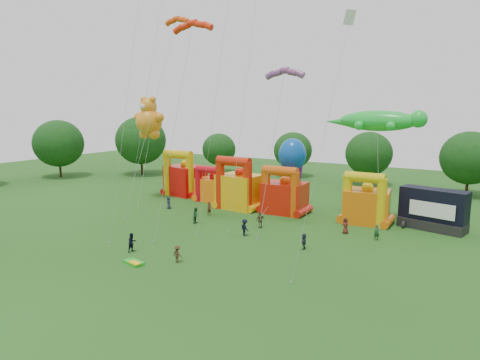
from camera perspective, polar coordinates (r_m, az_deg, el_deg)
The scene contains 24 objects.
ground at distance 38.59m, azimuth -17.14°, elevation -11.78°, with size 160.00×160.00×0.00m, color #1E4A14.
tree_ring at distance 38.04m, azimuth -18.09°, elevation -2.30°, with size 119.46×121.52×12.07m.
bouncy_castle_0 at distance 68.80m, azimuth -7.49°, elevation 0.29°, with size 6.55×5.68×7.29m.
bouncy_castle_1 at distance 63.79m, azimuth -3.62°, elevation -1.00°, with size 5.37×4.64×5.44m.
bouncy_castle_2 at distance 59.04m, azimuth -0.19°, elevation -1.16°, with size 5.94×4.92×7.34m.
bouncy_castle_3 at distance 56.69m, azimuth 5.87°, elevation -2.01°, with size 5.60×4.59×6.41m.
bouncy_castle_4 at distance 53.61m, azimuth 16.48°, elevation -3.04°, with size 5.67×4.78×6.38m.
stage_trailer at distance 53.73m, azimuth 24.35°, elevation -3.64°, with size 7.63×4.28×4.75m.
teddy_bear_kite at distance 63.71m, azimuth -12.51°, elevation 3.18°, with size 6.04×8.36×15.57m.
gecko_kite at distance 53.46m, azimuth 17.93°, elevation 3.68°, with size 12.19×6.35×13.64m.
octopus_kite at distance 59.65m, azimuth 6.49°, elevation 1.75°, with size 3.93×10.77×9.71m.
parafoil_kites at distance 53.78m, azimuth -9.45°, elevation 7.96°, with size 21.56×15.24×26.38m.
diamond_kites at distance 45.89m, azimuth -4.88°, elevation 13.15°, with size 25.56×16.08×40.84m.
folded_kite_bundle at distance 40.05m, azimuth -13.96°, elevation -10.62°, with size 2.17×1.42×0.31m.
spectator_0 at distance 59.95m, azimuth -9.48°, elevation -3.01°, with size 0.82×0.53×1.67m, color #23263B.
spectator_1 at distance 55.63m, azimuth -4.13°, elevation -3.81°, with size 0.66×0.43×1.82m, color #582819.
spectator_2 at distance 52.05m, azimuth -5.86°, elevation -4.71°, with size 0.94×0.74×1.94m, color #1A4227.
spectator_3 at distance 46.79m, azimuth 0.63°, elevation -6.36°, with size 1.19×0.69×1.85m, color black.
spectator_4 at distance 49.79m, azimuth 2.73°, elevation -5.36°, with size 1.10×0.46×1.89m, color #452E1B.
spectator_5 at distance 43.09m, azimuth 8.52°, elevation -8.08°, with size 1.45×0.46×1.57m, color #222238.
spectator_6 at distance 49.02m, azimuth 13.87°, elevation -5.93°, with size 0.88×0.57×1.81m, color #582119.
spectator_7 at distance 47.52m, azimuth 17.78°, elevation -6.69°, with size 0.61×0.40×1.68m, color #1D4825.
spectator_8 at distance 43.02m, azimuth -14.19°, elevation -8.08°, with size 0.91×0.71×1.88m, color black.
spectator_9 at distance 39.46m, azimuth -8.35°, elevation -9.73°, with size 1.02×0.59×1.58m, color #3E2A19.
Camera 1 is at (27.23, -23.62, 13.79)m, focal length 32.00 mm.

